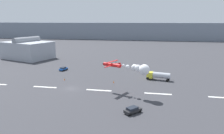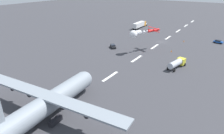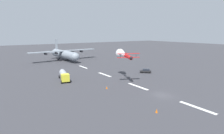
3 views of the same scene
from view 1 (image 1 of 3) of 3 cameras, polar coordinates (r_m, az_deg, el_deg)
ground_plane at (r=69.40m, az=-10.88°, el=-5.72°), size 440.00×440.00×0.00m
runway_stripe_3 at (r=73.07m, az=-17.56°, el=-5.15°), size 8.00×0.90×0.01m
runway_stripe_4 at (r=66.76m, az=-3.56°, el=-6.25°), size 8.00×0.90×0.01m
runway_stripe_5 at (r=65.05m, az=12.25°, el=-7.03°), size 8.00×0.90×0.01m
runway_stripe_6 at (r=68.28m, az=27.74°, el=-7.29°), size 8.00×0.90×0.01m
mountain_ridge_distant at (r=238.62m, az=4.44°, el=9.57°), size 396.00×16.00×18.48m
stunt_biplane_red at (r=60.11m, az=6.31°, el=-0.31°), size 14.86×9.02×3.00m
fuel_tanker_truck at (r=79.10m, az=12.28°, el=-2.20°), size 8.70×4.42×2.90m
followme_car_yellow at (r=51.08m, az=5.58°, el=-11.39°), size 4.27×4.37×1.52m
airport_staff_sedan at (r=94.40m, az=-12.94°, el=-0.43°), size 2.79×4.34×1.52m
hangar_building at (r=130.06m, az=-21.70°, el=4.37°), size 29.82×24.83×12.12m
traffic_cone_near at (r=79.31m, az=-12.66°, el=-3.20°), size 0.44×0.44×0.75m
traffic_cone_far at (r=74.06m, az=0.44°, el=-4.01°), size 0.44×0.44×0.75m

